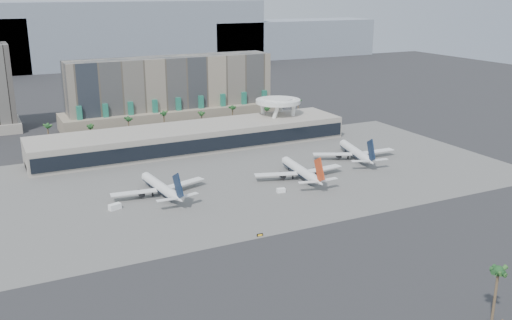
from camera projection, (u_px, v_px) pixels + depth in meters
name	position (u px, v px, depth m)	size (l,w,h in m)	color
ground	(295.00, 219.00, 213.78)	(900.00, 900.00, 0.00)	#232326
apron_pad	(235.00, 177.00, 261.06)	(260.00, 130.00, 0.06)	#5B5B59
mountain_ridge	(103.00, 39.00, 621.01)	(680.00, 60.00, 70.00)	gray
hotel	(172.00, 97.00, 363.11)	(140.00, 30.00, 42.00)	gray
terminal	(193.00, 137.00, 306.34)	(170.00, 32.50, 14.50)	#B2A89C
saucer_structure	(278.00, 104.00, 331.39)	(26.00, 26.00, 21.89)	white
palm_row	(184.00, 116.00, 338.37)	(157.80, 2.80, 13.10)	brown
airliner_left	(160.00, 187.00, 236.92)	(41.49, 42.90, 14.82)	white
airliner_centre	(300.00, 171.00, 257.70)	(42.81, 44.23, 15.27)	white
airliner_right	(355.00, 152.00, 287.12)	(42.42, 44.06, 15.46)	white
service_vehicle_a	(115.00, 207.00, 222.25)	(4.73, 2.31, 2.31)	white
service_vehicle_b	(281.00, 190.00, 240.95)	(3.57, 2.04, 1.84)	white
taxiway_sign	(260.00, 235.00, 198.27)	(2.29, 0.43, 1.04)	black
near_palm_b	(498.00, 276.00, 144.84)	(6.00, 6.00, 15.50)	brown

